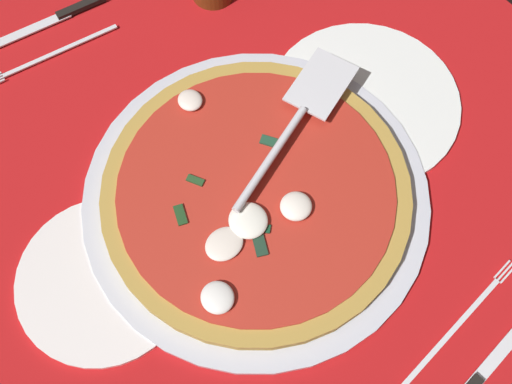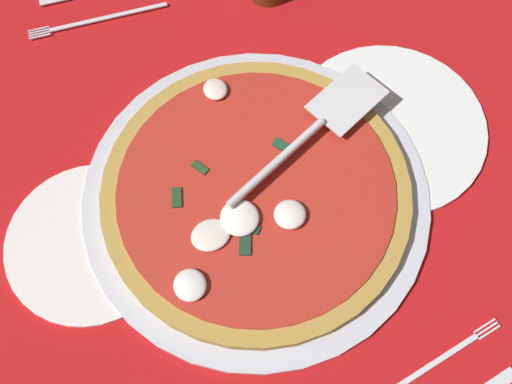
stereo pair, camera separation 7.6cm
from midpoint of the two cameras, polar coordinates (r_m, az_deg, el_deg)
name	(u,v)px [view 1 (the left image)]	position (r cm, az deg, el deg)	size (l,w,h in cm)	color
ground_plane	(257,178)	(80.05, -2.66, 0.98)	(92.26, 92.26, 0.80)	#B01315
checker_pattern	(257,176)	(79.64, -2.67, 1.12)	(92.26, 92.26, 0.10)	silver
pizza_pan	(256,197)	(77.72, -2.79, -0.80)	(42.93, 42.93, 1.20)	silver
dinner_plate_left	(364,102)	(84.99, 7.26, 7.87)	(25.58, 25.58, 1.00)	white
dinner_plate_right	(104,279)	(77.24, -16.46, -7.95)	(20.59, 20.59, 1.00)	white
pizza	(255,193)	(76.24, -2.90, -0.43)	(37.89, 37.89, 3.17)	#B08A3B
pizza_server	(298,118)	(78.11, 1.03, 6.44)	(25.18, 11.98, 1.00)	silver
place_setting_near	(55,37)	(96.25, -20.08, 12.87)	(21.42, 14.68, 1.40)	silver
place_setting_far	(470,351)	(75.19, 16.07, -14.04)	(21.61, 13.38, 1.40)	silver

